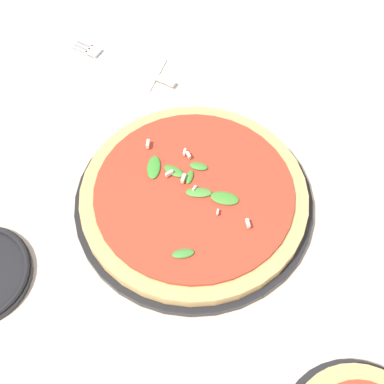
# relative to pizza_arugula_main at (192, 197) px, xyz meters

# --- Properties ---
(ground_plane) EXTENTS (6.00, 6.00, 0.00)m
(ground_plane) POSITION_rel_pizza_arugula_main_xyz_m (-0.00, 0.03, -0.02)
(ground_plane) COLOR beige
(pizza_arugula_main) EXTENTS (0.37, 0.37, 0.05)m
(pizza_arugula_main) POSITION_rel_pizza_arugula_main_xyz_m (0.00, 0.00, 0.00)
(pizza_arugula_main) COLOR black
(pizza_arugula_main) RESTS_ON ground_plane
(napkin) EXTENTS (0.15, 0.12, 0.01)m
(napkin) POSITION_rel_pizza_arugula_main_xyz_m (0.27, -0.17, -0.01)
(napkin) COLOR silver
(napkin) RESTS_ON ground_plane
(fork) EXTENTS (0.23, 0.04, 0.00)m
(fork) POSITION_rel_pizza_arugula_main_xyz_m (0.28, -0.17, -0.01)
(fork) COLOR silver
(fork) RESTS_ON ground_plane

